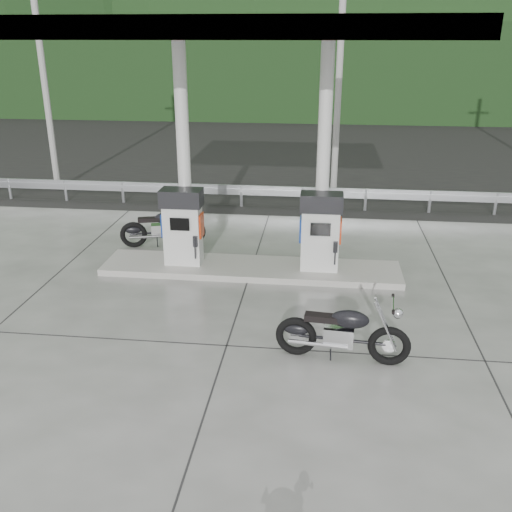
# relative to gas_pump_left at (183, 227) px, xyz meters

# --- Properties ---
(ground) EXTENTS (160.00, 160.00, 0.00)m
(ground) POSITION_rel_gas_pump_left_xyz_m (1.60, -2.50, -1.07)
(ground) COLOR black
(ground) RESTS_ON ground
(forecourt_apron) EXTENTS (18.00, 14.00, 0.02)m
(forecourt_apron) POSITION_rel_gas_pump_left_xyz_m (1.60, -2.50, -1.06)
(forecourt_apron) COLOR slate
(forecourt_apron) RESTS_ON ground
(pump_island) EXTENTS (7.00, 1.40, 0.15)m
(pump_island) POSITION_rel_gas_pump_left_xyz_m (1.60, 0.00, -0.98)
(pump_island) COLOR #A29F96
(pump_island) RESTS_ON forecourt_apron
(gas_pump_left) EXTENTS (0.95, 0.55, 1.80)m
(gas_pump_left) POSITION_rel_gas_pump_left_xyz_m (0.00, 0.00, 0.00)
(gas_pump_left) COLOR silver
(gas_pump_left) RESTS_ON pump_island
(gas_pump_right) EXTENTS (0.95, 0.55, 1.80)m
(gas_pump_right) POSITION_rel_gas_pump_left_xyz_m (3.20, 0.00, 0.00)
(gas_pump_right) COLOR silver
(gas_pump_right) RESTS_ON pump_island
(canopy_column_left) EXTENTS (0.30, 0.30, 5.00)m
(canopy_column_left) POSITION_rel_gas_pump_left_xyz_m (0.00, 0.40, 1.60)
(canopy_column_left) COLOR white
(canopy_column_left) RESTS_ON pump_island
(canopy_column_right) EXTENTS (0.30, 0.30, 5.00)m
(canopy_column_right) POSITION_rel_gas_pump_left_xyz_m (3.20, 0.40, 1.60)
(canopy_column_right) COLOR white
(canopy_column_right) RESTS_ON pump_island
(canopy_roof) EXTENTS (8.50, 5.00, 0.40)m
(canopy_roof) POSITION_rel_gas_pump_left_xyz_m (1.60, 0.00, 4.30)
(canopy_roof) COLOR silver
(canopy_roof) RESTS_ON canopy_column_left
(guardrail) EXTENTS (26.00, 0.16, 1.42)m
(guardrail) POSITION_rel_gas_pump_left_xyz_m (1.60, 5.50, -0.36)
(guardrail) COLOR #A5A8AD
(guardrail) RESTS_ON ground
(road) EXTENTS (60.00, 7.00, 0.01)m
(road) POSITION_rel_gas_pump_left_xyz_m (1.60, 9.00, -1.07)
(road) COLOR black
(road) RESTS_ON ground
(utility_pole_a) EXTENTS (0.22, 0.22, 8.00)m
(utility_pole_a) POSITION_rel_gas_pump_left_xyz_m (-6.40, 7.00, 2.93)
(utility_pole_a) COLOR #979791
(utility_pole_a) RESTS_ON ground
(utility_pole_b) EXTENTS (0.22, 0.22, 8.00)m
(utility_pole_b) POSITION_rel_gas_pump_left_xyz_m (3.60, 7.00, 2.93)
(utility_pole_b) COLOR #979791
(utility_pole_b) RESTS_ON ground
(tree_band) EXTENTS (80.00, 6.00, 6.00)m
(tree_band) POSITION_rel_gas_pump_left_xyz_m (1.60, 27.50, 1.93)
(tree_band) COLOR black
(tree_band) RESTS_ON ground
(forested_hills) EXTENTS (100.00, 40.00, 140.00)m
(forested_hills) POSITION_rel_gas_pump_left_xyz_m (1.60, 57.50, -1.07)
(forested_hills) COLOR black
(forested_hills) RESTS_ON ground
(motorcycle_left) EXTENTS (2.19, 1.20, 0.99)m
(motorcycle_left) POSITION_rel_gas_pump_left_xyz_m (-0.92, 1.50, -0.56)
(motorcycle_left) COLOR black
(motorcycle_left) RESTS_ON forecourt_apron
(motorcycle_right) EXTENTS (2.20, 0.89, 1.02)m
(motorcycle_right) POSITION_rel_gas_pump_left_xyz_m (3.64, -3.71, -0.54)
(motorcycle_right) COLOR black
(motorcycle_right) RESTS_ON forecourt_apron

